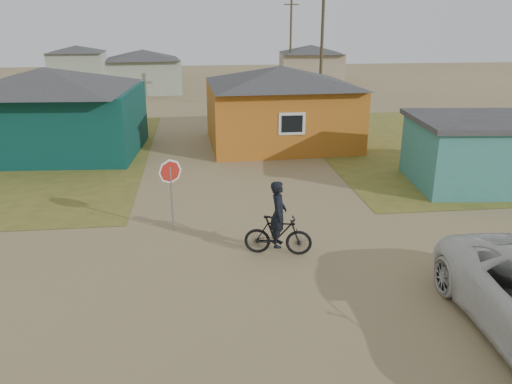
# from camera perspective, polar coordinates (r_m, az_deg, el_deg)

# --- Properties ---
(ground) EXTENTS (120.00, 120.00, 0.00)m
(ground) POSITION_cam_1_polar(r_m,az_deg,el_deg) (12.31, 2.11, -10.31)
(ground) COLOR #937F55
(grass_ne) EXTENTS (20.00, 18.00, 0.00)m
(grass_ne) POSITION_cam_1_polar(r_m,az_deg,el_deg) (28.99, 26.25, 5.16)
(grass_ne) COLOR olive
(grass_ne) RESTS_ON ground
(house_teal) EXTENTS (8.93, 7.08, 4.00)m
(house_teal) POSITION_cam_1_polar(r_m,az_deg,el_deg) (25.33, -22.61, 8.65)
(house_teal) COLOR #09342F
(house_teal) RESTS_ON ground
(house_yellow) EXTENTS (7.72, 6.76, 3.90)m
(house_yellow) POSITION_cam_1_polar(r_m,az_deg,el_deg) (25.26, 2.84, 9.94)
(house_yellow) COLOR #B2641B
(house_yellow) RESTS_ON ground
(shed_turquoise) EXTENTS (6.71, 4.93, 2.60)m
(shed_turquoise) POSITION_cam_1_polar(r_m,az_deg,el_deg) (20.99, 25.74, 4.20)
(shed_turquoise) COLOR teal
(shed_turquoise) RESTS_ON ground
(house_pale_west) EXTENTS (7.04, 6.15, 3.60)m
(house_pale_west) POSITION_cam_1_polar(r_m,az_deg,el_deg) (44.97, -12.71, 13.39)
(house_pale_west) COLOR gray
(house_pale_west) RESTS_ON ground
(house_beige_east) EXTENTS (6.95, 6.05, 3.60)m
(house_beige_east) POSITION_cam_1_polar(r_m,az_deg,el_deg) (52.09, 6.29, 14.47)
(house_beige_east) COLOR gray
(house_beige_east) RESTS_ON ground
(house_pale_north) EXTENTS (6.28, 5.81, 3.40)m
(house_pale_north) POSITION_cam_1_polar(r_m,az_deg,el_deg) (58.05, -19.73, 13.87)
(house_pale_north) COLOR gray
(house_pale_north) RESTS_ON ground
(utility_pole_near) EXTENTS (1.40, 0.20, 8.00)m
(utility_pole_near) POSITION_cam_1_polar(r_m,az_deg,el_deg) (33.66, 7.51, 15.77)
(utility_pole_near) COLOR #443B29
(utility_pole_near) RESTS_ON ground
(utility_pole_far) EXTENTS (1.40, 0.20, 8.00)m
(utility_pole_far) POSITION_cam_1_polar(r_m,az_deg,el_deg) (49.48, 3.98, 16.94)
(utility_pole_far) COLOR #443B29
(utility_pole_far) RESTS_ON ground
(stop_sign) EXTENTS (0.73, 0.11, 2.24)m
(stop_sign) POSITION_cam_1_polar(r_m,az_deg,el_deg) (14.75, -9.74, 1.56)
(stop_sign) COLOR gray
(stop_sign) RESTS_ON ground
(cyclist) EXTENTS (1.91, 0.92, 2.08)m
(cyclist) POSITION_cam_1_polar(r_m,az_deg,el_deg) (13.40, 2.55, -4.16)
(cyclist) COLOR black
(cyclist) RESTS_ON ground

